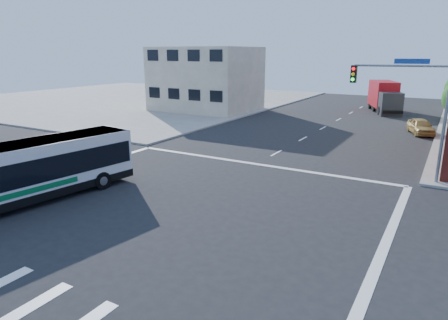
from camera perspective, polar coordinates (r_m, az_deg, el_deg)
The scene contains 7 objects.
ground at distance 19.44m, azimuth -7.68°, elevation -7.14°, with size 120.00×120.00×0.00m, color black.
sidewalk_nw at distance 67.80m, azimuth -13.24°, elevation 8.57°, with size 50.00×50.00×0.15m, color gray.
building_west at distance 52.45m, azimuth -2.57°, elevation 11.46°, with size 12.06×10.06×8.00m.
signal_mast_ne at distance 24.96m, azimuth 25.41°, elevation 8.30°, with size 7.91×1.13×8.07m.
transit_bus at distance 21.97m, azimuth -26.81°, elevation -1.49°, with size 4.16×11.67×3.38m.
box_truck at distance 54.91m, azimuth 21.97°, elevation 8.30°, with size 5.39×8.74×3.80m.
parked_car at distance 41.23m, azimuth 26.29°, elevation 4.33°, with size 1.69×4.21×1.43m, color tan.
Camera 1 is at (11.15, -14.14, 7.31)m, focal length 32.00 mm.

